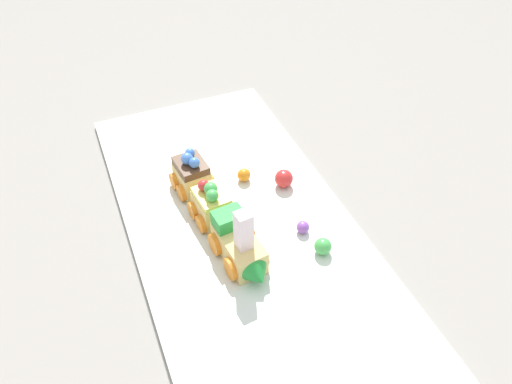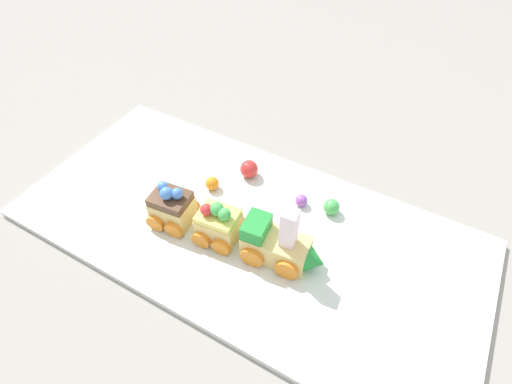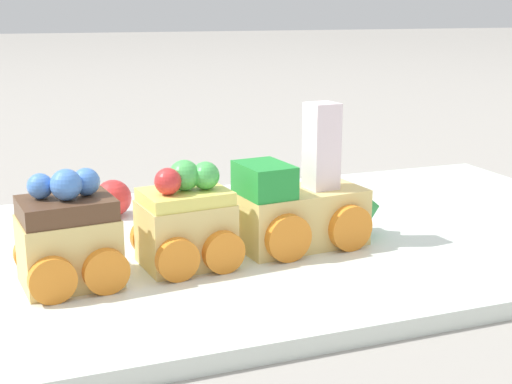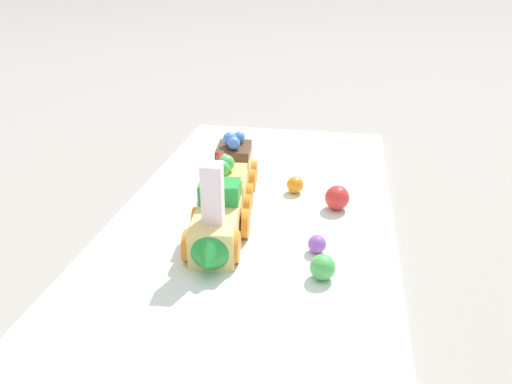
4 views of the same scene
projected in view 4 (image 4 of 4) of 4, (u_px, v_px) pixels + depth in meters
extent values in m
plane|color=gray|center=(252.00, 229.00, 0.61)|extent=(10.00, 10.00, 0.00)
cube|color=silver|center=(252.00, 225.00, 0.61)|extent=(0.72, 0.34, 0.01)
cube|color=#E5C675|center=(217.00, 231.00, 0.54)|extent=(0.10, 0.06, 0.04)
cube|color=green|center=(220.00, 192.00, 0.55)|extent=(0.04, 0.05, 0.02)
cone|color=green|center=(208.00, 260.00, 0.49)|extent=(0.03, 0.04, 0.04)
cube|color=white|center=(213.00, 212.00, 0.51)|extent=(0.02, 0.02, 0.02)
cube|color=white|center=(212.00, 193.00, 0.50)|extent=(0.02, 0.02, 0.02)
cube|color=white|center=(212.00, 174.00, 0.49)|extent=(0.02, 0.02, 0.02)
cylinder|color=orange|center=(188.00, 245.00, 0.52)|extent=(0.03, 0.01, 0.03)
cylinder|color=orange|center=(239.00, 247.00, 0.52)|extent=(0.03, 0.01, 0.03)
cylinder|color=orange|center=(197.00, 222.00, 0.57)|extent=(0.03, 0.01, 0.03)
cylinder|color=orange|center=(244.00, 223.00, 0.56)|extent=(0.03, 0.01, 0.03)
cube|color=#E5C675|center=(227.00, 194.00, 0.62)|extent=(0.06, 0.05, 0.04)
cube|color=#EFE066|center=(227.00, 174.00, 0.61)|extent=(0.06, 0.05, 0.01)
sphere|color=red|center=(223.00, 160.00, 0.62)|extent=(0.02, 0.02, 0.02)
sphere|color=#4CBC56|center=(226.00, 163.00, 0.61)|extent=(0.02, 0.02, 0.02)
sphere|color=#4CBC56|center=(222.00, 168.00, 0.59)|extent=(0.02, 0.02, 0.02)
cylinder|color=orange|center=(204.00, 204.00, 0.61)|extent=(0.03, 0.01, 0.03)
cylinder|color=orange|center=(248.00, 206.00, 0.61)|extent=(0.03, 0.01, 0.03)
cylinder|color=orange|center=(208.00, 193.00, 0.64)|extent=(0.03, 0.01, 0.03)
cylinder|color=orange|center=(250.00, 194.00, 0.64)|extent=(0.03, 0.01, 0.03)
cube|color=#E5C675|center=(234.00, 169.00, 0.69)|extent=(0.06, 0.05, 0.04)
cube|color=brown|center=(234.00, 150.00, 0.68)|extent=(0.06, 0.05, 0.01)
sphere|color=#4C84E0|center=(239.00, 137.00, 0.69)|extent=(0.02, 0.02, 0.02)
sphere|color=#4C84E0|center=(230.00, 139.00, 0.68)|extent=(0.02, 0.02, 0.02)
sphere|color=#4C84E0|center=(234.00, 143.00, 0.66)|extent=(0.02, 0.02, 0.02)
cylinder|color=orange|center=(214.00, 179.00, 0.68)|extent=(0.03, 0.01, 0.03)
cylinder|color=orange|center=(253.00, 180.00, 0.68)|extent=(0.03, 0.01, 0.03)
cylinder|color=orange|center=(217.00, 169.00, 0.71)|extent=(0.03, 0.01, 0.03)
cylinder|color=orange|center=(254.00, 171.00, 0.71)|extent=(0.03, 0.01, 0.03)
sphere|color=orange|center=(295.00, 185.00, 0.67)|extent=(0.02, 0.02, 0.02)
sphere|color=#4CBC56|center=(323.00, 267.00, 0.49)|extent=(0.03, 0.03, 0.03)
sphere|color=red|center=(337.00, 198.00, 0.63)|extent=(0.03, 0.03, 0.03)
sphere|color=#9956C6|center=(317.00, 244.00, 0.54)|extent=(0.02, 0.02, 0.02)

